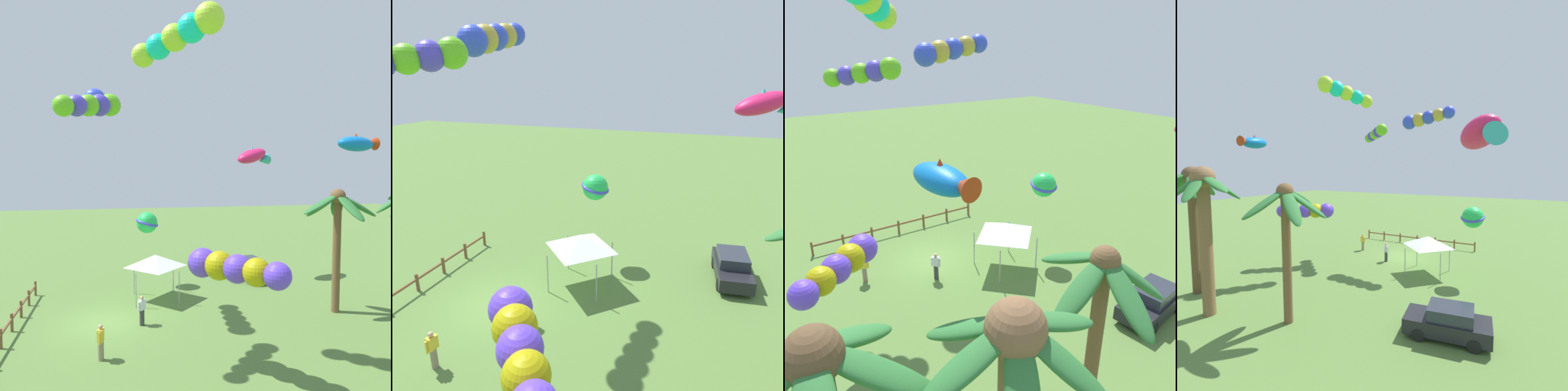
% 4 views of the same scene
% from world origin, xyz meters
% --- Properties ---
extents(ground_plane, '(120.00, 120.00, 0.00)m').
position_xyz_m(ground_plane, '(0.00, 0.00, 0.00)').
color(ground_plane, '#567A38').
extents(rail_fence, '(11.57, 0.12, 0.95)m').
position_xyz_m(rail_fence, '(0.29, -4.56, 0.58)').
color(rail_fence, brown).
rests_on(rail_fence, ground).
extents(parked_car_0, '(4.09, 2.21, 1.51)m').
position_xyz_m(parked_car_0, '(-6.53, 10.52, 0.75)').
color(parked_car_0, black).
rests_on(parked_car_0, ground).
extents(spectator_0, '(0.54, 0.30, 1.59)m').
position_xyz_m(spectator_0, '(4.17, -0.00, 0.81)').
color(spectator_0, gray).
rests_on(spectator_0, ground).
extents(spectator_1, '(0.43, 0.43, 1.59)m').
position_xyz_m(spectator_1, '(0.74, 1.97, 0.81)').
color(spectator_1, '#38383D').
rests_on(spectator_1, ground).
extents(festival_tent, '(2.86, 2.86, 2.85)m').
position_xyz_m(festival_tent, '(-3.22, 3.07, 2.47)').
color(festival_tent, '#9E9EA3').
rests_on(festival_tent, ground).
extents(kite_tube_0, '(4.46, 1.21, 1.66)m').
position_xyz_m(kite_tube_0, '(-1.80, -0.36, 12.08)').
color(kite_tube_0, blue).
extents(kite_tube_1, '(3.23, 2.77, 1.40)m').
position_xyz_m(kite_tube_1, '(2.92, -0.30, 11.07)').
color(kite_tube_1, '#63C81F').
extents(kite_tube_2, '(3.86, 3.34, 1.25)m').
position_xyz_m(kite_tube_2, '(6.41, 5.22, 4.36)').
color(kite_tube_2, '#5E3AE6').
extents(kite_ball_3, '(1.84, 1.83, 1.48)m').
position_xyz_m(kite_ball_3, '(-6.29, 2.77, 4.47)').
color(kite_ball_3, green).
extents(kite_fish_4, '(2.52, 3.44, 1.69)m').
position_xyz_m(kite_fish_4, '(-7.79, 11.12, 9.22)').
color(kite_fish_4, '#E31E5E').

